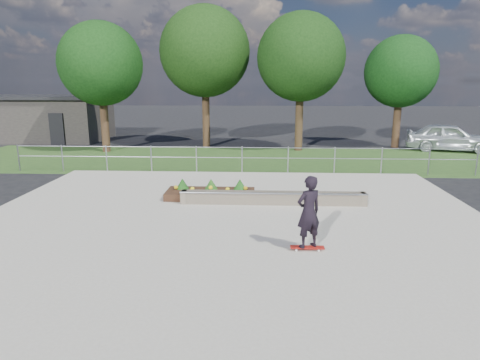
% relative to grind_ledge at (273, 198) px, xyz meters
% --- Properties ---
extents(ground, '(120.00, 120.00, 0.00)m').
position_rel_grind_ledge_xyz_m(ground, '(-1.21, -2.59, -0.26)').
color(ground, black).
rests_on(ground, ground).
extents(grass_verge, '(30.00, 8.00, 0.02)m').
position_rel_grind_ledge_xyz_m(grass_verge, '(-1.21, 8.41, -0.25)').
color(grass_verge, '#2A4A1D').
rests_on(grass_verge, ground).
extents(concrete_slab, '(15.00, 15.00, 0.06)m').
position_rel_grind_ledge_xyz_m(concrete_slab, '(-1.21, -2.59, -0.23)').
color(concrete_slab, '#A6A193').
rests_on(concrete_slab, ground).
extents(fence, '(20.06, 0.06, 1.20)m').
position_rel_grind_ledge_xyz_m(fence, '(-1.21, 4.91, 0.51)').
color(fence, gray).
rests_on(fence, ground).
extents(building, '(8.40, 5.40, 3.00)m').
position_rel_grind_ledge_xyz_m(building, '(-15.21, 15.41, 1.25)').
color(building, '#2B2826').
rests_on(building, ground).
extents(tree_far_left, '(4.55, 4.55, 7.15)m').
position_rel_grind_ledge_xyz_m(tree_far_left, '(-9.21, 10.41, 4.59)').
color(tree_far_left, '#342115').
rests_on(tree_far_left, ground).
extents(tree_mid_left, '(5.25, 5.25, 8.25)m').
position_rel_grind_ledge_xyz_m(tree_mid_left, '(-3.71, 12.41, 5.34)').
color(tree_mid_left, '#311F13').
rests_on(tree_mid_left, ground).
extents(tree_mid_right, '(4.90, 4.90, 7.70)m').
position_rel_grind_ledge_xyz_m(tree_mid_right, '(1.79, 11.41, 4.97)').
color(tree_mid_right, '#322114').
rests_on(tree_mid_right, ground).
extents(tree_far_right, '(4.20, 4.20, 6.60)m').
position_rel_grind_ledge_xyz_m(tree_far_right, '(7.79, 12.91, 4.21)').
color(tree_far_right, '#332014').
rests_on(tree_far_right, ground).
extents(grind_ledge, '(6.00, 0.44, 0.43)m').
position_rel_grind_ledge_xyz_m(grind_ledge, '(0.00, 0.00, 0.00)').
color(grind_ledge, brown).
rests_on(grind_ledge, concrete_slab).
extents(planter_bed, '(3.00, 1.20, 0.61)m').
position_rel_grind_ledge_xyz_m(planter_bed, '(-2.11, 0.70, -0.02)').
color(planter_bed, black).
rests_on(planter_bed, concrete_slab).
extents(skateboarder, '(0.80, 0.66, 1.81)m').
position_rel_grind_ledge_xyz_m(skateboarder, '(0.71, -3.87, 0.73)').
color(skateboarder, silver).
rests_on(skateboarder, concrete_slab).
extents(parked_car, '(5.03, 3.05, 1.60)m').
position_rel_grind_ledge_xyz_m(parked_car, '(10.44, 11.64, 0.54)').
color(parked_car, silver).
rests_on(parked_car, ground).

